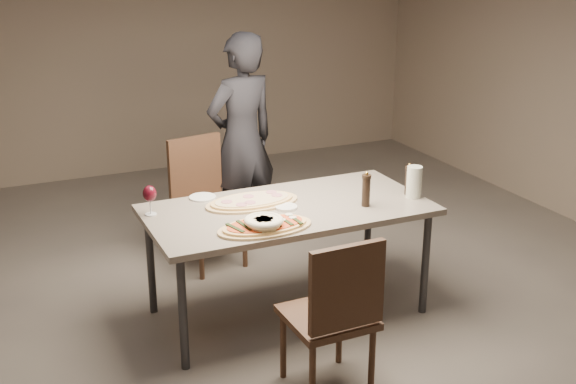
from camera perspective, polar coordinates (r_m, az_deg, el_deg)
name	(u,v)px	position (r m, az deg, el deg)	size (l,w,h in m)	color
room	(288,107)	(4.40, 0.00, 6.77)	(7.00, 7.00, 7.00)	#615A53
dining_table	(288,215)	(4.61, 0.00, -1.84)	(1.80, 0.90, 0.75)	gray
zucchini_pizza	(265,226)	(4.24, -1.81, -2.70)	(0.58, 0.32, 0.05)	tan
ham_pizza	(252,201)	(4.64, -2.85, -0.75)	(0.62, 0.34, 0.04)	tan
bread_basket	(264,223)	(4.20, -1.92, -2.47)	(0.23, 0.23, 0.08)	beige
oil_dish	(286,207)	(4.56, -0.15, -1.20)	(0.14, 0.14, 0.02)	white
pepper_mill_left	(409,180)	(4.85, 9.52, 0.97)	(0.06, 0.06, 0.22)	black
pepper_mill_right	(366,190)	(4.59, 6.19, 0.17)	(0.06, 0.06, 0.23)	black
carafe	(414,182)	(4.80, 9.94, 0.79)	(0.10, 0.10, 0.21)	silver
wine_glass	(150,195)	(4.49, -10.88, -0.20)	(0.08, 0.08, 0.19)	silver
side_plate	(203,197)	(4.77, -6.77, -0.42)	(0.18, 0.18, 0.01)	white
chair_near	(336,309)	(3.85, 3.78, -9.23)	(0.45, 0.45, 0.93)	#442C1C
chair_far	(203,194)	(5.47, -6.71, -0.18)	(0.54, 0.54, 0.97)	#442C1C
diner	(242,141)	(5.73, -3.68, 4.07)	(0.62, 0.41, 1.71)	black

